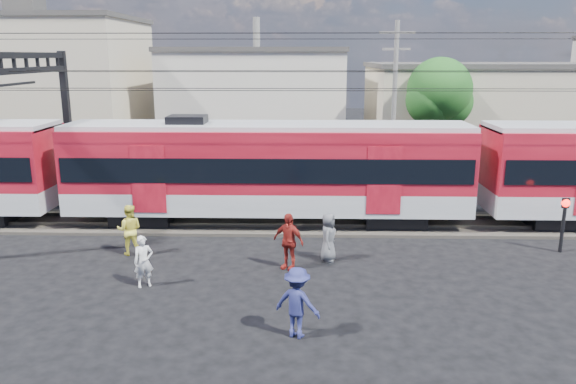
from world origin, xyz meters
name	(u,v)px	position (x,y,z in m)	size (l,w,h in m)	color
ground	(254,309)	(0.00, 0.00, 0.00)	(120.00, 120.00, 0.00)	black
track_bed	(271,223)	(0.00, 8.00, 0.06)	(70.00, 3.40, 0.12)	#2D2823
rail_near	(269,225)	(0.00, 7.25, 0.18)	(70.00, 0.12, 0.12)	#59544C
rail_far	(272,215)	(0.00, 8.75, 0.18)	(70.00, 0.12, 0.12)	#59544C
commuter_train	(273,167)	(0.13, 8.00, 2.40)	(50.30, 3.08, 4.17)	black
catenary	(52,98)	(-8.65, 8.00, 5.14)	(70.00, 9.30, 7.52)	black
building_west	(33,88)	(-17.00, 24.00, 4.66)	(14.28, 10.20, 9.30)	#BAAB8E
building_midwest	(257,99)	(-2.00, 27.00, 3.66)	(12.24, 12.24, 7.30)	beige
building_mideast	(491,111)	(14.00, 24.00, 3.16)	(16.32, 10.20, 6.30)	#BAAB8E
utility_pole_mid	(394,101)	(6.00, 15.00, 4.53)	(1.80, 0.24, 8.50)	slate
tree_near	(442,94)	(9.19, 18.09, 4.66)	(3.82, 3.64, 6.72)	#382619
pedestrian_a	(144,261)	(-3.45, 1.52, 0.79)	(0.58, 0.38, 1.59)	silver
pedestrian_b	(129,230)	(-4.71, 4.30, 0.90)	(0.87, 0.68, 1.79)	#E0D746
pedestrian_c	(297,303)	(1.19, -1.48, 0.90)	(1.17, 0.67, 1.81)	navy
pedestrian_d	(288,241)	(0.86, 3.08, 0.94)	(1.10, 0.46, 1.88)	maroon
pedestrian_e	(328,237)	(2.20, 3.86, 0.83)	(0.81, 0.53, 1.67)	#505055
crossing_signal	(564,215)	(10.48, 4.89, 1.38)	(0.29, 0.29, 1.99)	black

